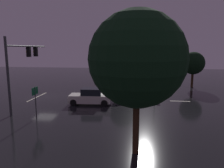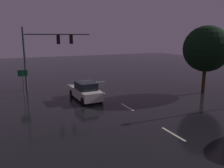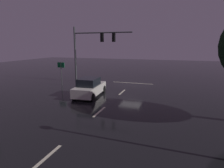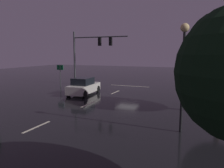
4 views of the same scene
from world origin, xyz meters
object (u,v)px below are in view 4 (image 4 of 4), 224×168
car_approaching (84,87)px  route_sign (60,71)px  tree_left_far (223,46)px  traffic_signal_assembly (90,48)px  street_lamp_left_kerb (184,58)px

car_approaching → route_sign: bearing=-33.5°
route_sign → tree_left_far: (-17.26, 6.10, 2.64)m
traffic_signal_assembly → car_approaching: traffic_signal_assembly is taller
traffic_signal_assembly → street_lamp_left_kerb: (-12.44, 13.48, -0.82)m
traffic_signal_assembly → route_sign: bearing=43.1°
traffic_signal_assembly → route_sign: traffic_signal_assembly is taller
car_approaching → route_sign: 6.34m
traffic_signal_assembly → street_lamp_left_kerb: bearing=132.7°
traffic_signal_assembly → tree_left_far: tree_left_far is taller
street_lamp_left_kerb → route_sign: street_lamp_left_kerb is taller
street_lamp_left_kerb → route_sign: size_ratio=2.06×
traffic_signal_assembly → car_approaching: bearing=111.8°
car_approaching → route_sign: size_ratio=1.64×
street_lamp_left_kerb → route_sign: 18.81m
car_approaching → tree_left_far: (-12.06, 2.66, 3.80)m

